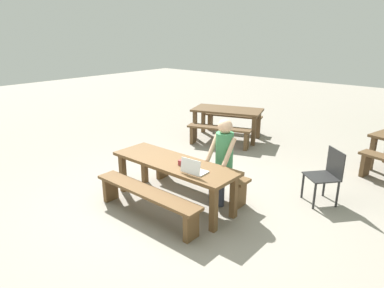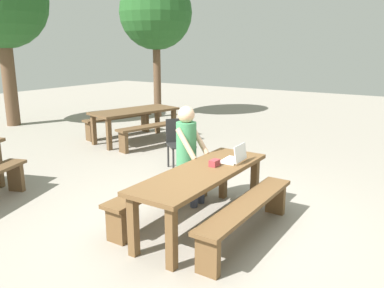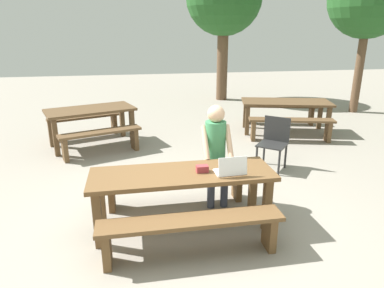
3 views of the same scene
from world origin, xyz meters
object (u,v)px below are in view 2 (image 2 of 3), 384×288
Objects in this scene: laptop at (235,157)px; small_pouch at (215,163)px; picnic_table_mid at (135,114)px; plastic_chair at (180,142)px; picnic_table_front at (203,179)px; tree_right at (0,3)px; person_seated at (189,148)px; tree_left at (156,14)px.

small_pouch is at bearing -24.71° from laptop.
picnic_table_mid is at bearing -125.38° from laptop.
laptop reaches higher than plastic_chair.
laptop is at bearing -21.90° from small_pouch.
tree_right reaches higher than picnic_table_front.
picnic_table_front is 15.50× the size of small_pouch.
plastic_chair is 2.34m from picnic_table_mid.
tree_right reaches higher than person_seated.
picnic_table_front is at bearing 172.62° from small_pouch.
picnic_table_front is 0.47× the size of tree_right.
person_seated is (0.53, 0.55, 0.18)m from picnic_table_front.
picnic_table_front is at bearing -18.72° from laptop.
laptop reaches higher than picnic_table_front.
picnic_table_front is 2.38m from plastic_chair.
tree_left reaches higher than plastic_chair.
person_seated is at bearing -93.08° from laptop.
small_pouch is 0.65m from person_seated.
tree_left reaches higher than person_seated.
plastic_chair is 5.94m from tree_left.
tree_right is at bearing 74.53° from person_seated.
tree_right is at bearing 123.52° from plastic_chair.
small_pouch is 0.16× the size of plastic_chair.
picnic_table_front is 8.11m from tree_left.
person_seated reaches higher than plastic_chair.
small_pouch is 0.10× the size of person_seated.
picnic_table_mid is at bearing 51.92° from person_seated.
laptop is at bearing -134.51° from tree_left.
picnic_table_mid is (1.14, 2.03, 0.15)m from plastic_chair.
picnic_table_front is 4.64m from picnic_table_mid.
laptop is (0.53, -0.15, 0.16)m from picnic_table_front.
tree_left is 4.10m from tree_right.
picnic_table_mid is (2.39, 3.05, -0.16)m from person_seated.
picnic_table_mid is (2.92, 3.60, 0.02)m from picnic_table_front.
laptop is 0.16× the size of picnic_table_mid.
person_seated is at bearing 62.29° from small_pouch.
picnic_table_front is 0.51× the size of tree_left.
small_pouch is 8.37m from tree_right.
picnic_table_front is at bearing -138.07° from tree_left.
picnic_table_front is 1.57× the size of person_seated.
picnic_table_mid is 4.04m from tree_left.
tree_right is (1.96, 7.10, 2.42)m from person_seated.
picnic_table_front is 0.57m from laptop.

